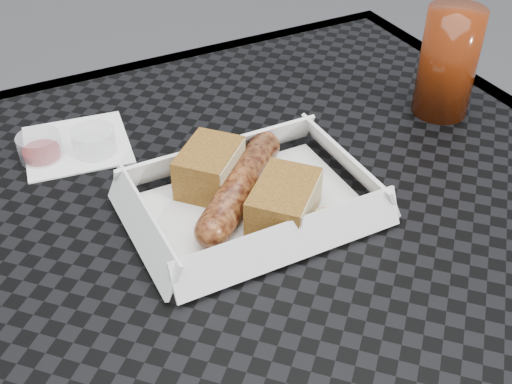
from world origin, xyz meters
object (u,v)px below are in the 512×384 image
food_tray (252,208)px  patio_table (275,266)px  drink_glass (448,63)px  bratwurst (240,186)px

food_tray → patio_table: bearing=-43.8°
patio_table → drink_glass: drink_glass is taller
bratwurst → drink_glass: bearing=9.4°
food_tray → drink_glass: bearing=12.5°
food_tray → drink_glass: 0.32m
patio_table → food_tray: (-0.02, 0.02, 0.08)m
patio_table → bratwurst: bratwurst is taller
food_tray → drink_glass: drink_glass is taller
bratwurst → food_tray: bearing=-74.8°
bratwurst → drink_glass: size_ratio=1.08×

